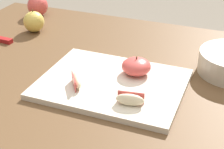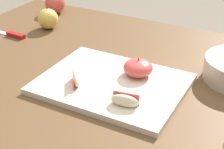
{
  "view_description": "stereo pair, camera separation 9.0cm",
  "coord_description": "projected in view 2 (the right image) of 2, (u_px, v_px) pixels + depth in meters",
  "views": [
    {
      "loc": [
        0.36,
        -0.81,
        1.22
      ],
      "look_at": [
        0.07,
        -0.08,
        0.77
      ],
      "focal_mm": 57.14,
      "sensor_mm": 36.0,
      "label": 1
    },
    {
      "loc": [
        0.44,
        -0.77,
        1.22
      ],
      "look_at": [
        0.07,
        -0.08,
        0.77
      ],
      "focal_mm": 57.14,
      "sensor_mm": 36.0,
      "label": 2
    }
  ],
  "objects": [
    {
      "name": "dining_table",
      "position": [
        103.0,
        101.0,
        1.07
      ],
      "size": [
        1.13,
        0.81,
        0.74
      ],
      "color": "brown",
      "rests_on": "ground_plane"
    },
    {
      "name": "paring_knife",
      "position": [
        13.0,
        35.0,
        1.2
      ],
      "size": [
        0.16,
        0.03,
        0.01
      ],
      "color": "silver",
      "rests_on": "dining_table"
    },
    {
      "name": "apple_half_skin_up",
      "position": [
        138.0,
        68.0,
        0.93
      ],
      "size": [
        0.08,
        0.08,
        0.05
      ],
      "color": "#D14C47",
      "rests_on": "cutting_board"
    },
    {
      "name": "whole_apple_golden",
      "position": [
        48.0,
        19.0,
        1.25
      ],
      "size": [
        0.07,
        0.07,
        0.08
      ],
      "color": "#DBBC51",
      "rests_on": "dining_table"
    },
    {
      "name": "apple_wedge_back",
      "position": [
        125.0,
        100.0,
        0.81
      ],
      "size": [
        0.07,
        0.03,
        0.03
      ],
      "color": "beige",
      "rests_on": "cutting_board"
    },
    {
      "name": "cutting_board",
      "position": [
        112.0,
        84.0,
        0.91
      ],
      "size": [
        0.36,
        0.28,
        0.02
      ],
      "color": "beige",
      "rests_on": "dining_table"
    },
    {
      "name": "whole_apple_pink_lady",
      "position": [
        55.0,
        3.0,
        1.38
      ],
      "size": [
        0.08,
        0.08,
        0.09
      ],
      "color": "#D14C47",
      "rests_on": "dining_table"
    },
    {
      "name": "apple_wedge_left",
      "position": [
        78.0,
        79.0,
        0.89
      ],
      "size": [
        0.06,
        0.07,
        0.03
      ],
      "color": "beige",
      "rests_on": "cutting_board"
    }
  ]
}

